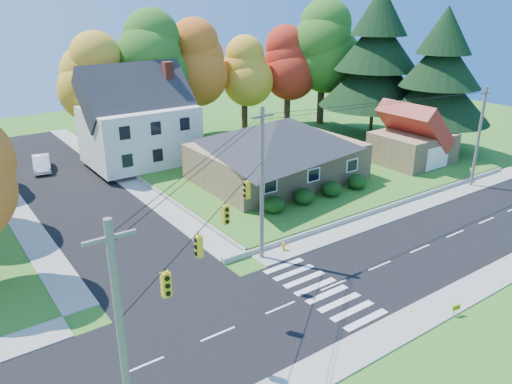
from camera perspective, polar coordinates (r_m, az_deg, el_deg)
ground at (r=30.37m, az=8.86°, el=-10.50°), size 120.00×120.00×0.00m
road_main at (r=30.37m, az=8.87°, el=-10.48°), size 90.00×8.00×0.02m
road_cross at (r=48.07m, az=-20.66°, el=0.54°), size 8.00×44.00×0.02m
sidewalk_north at (r=33.58m, az=2.94°, el=-6.89°), size 90.00×2.00×0.08m
sidewalk_south at (r=27.65m, az=16.26°, el=-14.59°), size 90.00×2.00×0.08m
lawn at (r=52.62m, az=3.34°, el=3.90°), size 30.00×30.00×0.50m
ranch_house at (r=45.03m, az=2.39°, el=4.95°), size 14.60×10.60×5.40m
colonial_house at (r=51.01m, az=-13.23°, el=7.87°), size 10.40×8.40×9.60m
garage at (r=52.14m, az=17.52°, el=5.75°), size 7.30×6.30×4.60m
hedge_row at (r=40.91m, az=7.09°, el=-0.04°), size 10.70×1.70×1.27m
traffic_infrastructure at (r=28.84m, az=7.36°, el=-0.73°), size 38.10×10.66×10.00m
tree_lot_0 at (r=55.23m, az=-18.02°, el=12.33°), size 6.72×6.72×12.51m
tree_lot_1 at (r=56.24m, az=-11.89°, el=14.38°), size 7.84×7.84×14.60m
tree_lot_2 at (r=59.84m, az=-6.84°, el=14.42°), size 7.28×7.28×13.56m
tree_lot_3 at (r=62.26m, az=-1.36°, el=13.60°), size 6.16×6.16×11.47m
tree_lot_4 at (r=64.92m, az=3.69°, el=14.46°), size 6.72×6.72×12.51m
tree_lot_5 at (r=65.82m, az=7.69°, el=16.12°), size 8.40×8.40×15.64m
conifer_east_a at (r=61.04m, az=13.61°, el=14.53°), size 12.80×12.80×16.96m
conifer_east_b at (r=57.06m, az=20.31°, el=12.28°), size 11.20×11.20×14.84m
white_car at (r=53.52m, az=-23.31°, el=3.04°), size 2.41×4.67×1.47m
fire_hydrant at (r=33.68m, az=3.17°, el=-6.25°), size 0.39×0.31×0.69m
yard_sign at (r=29.25m, az=21.93°, el=-12.18°), size 0.54×0.14×0.68m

